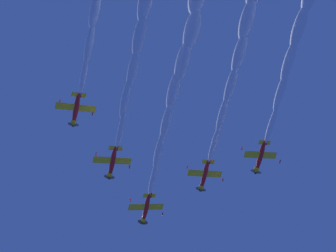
# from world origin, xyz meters

# --- Properties ---
(airplane_lead) EXTENTS (7.08, 7.22, 3.71)m
(airplane_lead) POSITION_xyz_m (-6.41, 4.91, 85.42)
(airplane_lead) COLOR red
(airplane_left_wingman) EXTENTS (7.08, 7.31, 3.51)m
(airplane_left_wingman) POSITION_xyz_m (1.70, -4.60, 83.78)
(airplane_left_wingman) COLOR red
(airplane_right_wingman) EXTENTS (7.08, 7.39, 3.31)m
(airplane_right_wingman) POSITION_xyz_m (4.27, 13.77, 85.92)
(airplane_right_wingman) COLOR red
(airplane_outer_left) EXTENTS (7.07, 7.29, 3.52)m
(airplane_outer_left) POSITION_xyz_m (9.14, -14.40, 85.28)
(airplane_outer_left) COLOR red
(airplane_outer_right) EXTENTS (7.08, 7.18, 3.81)m
(airplane_outer_right) POSITION_xyz_m (12.39, 21.98, 83.22)
(airplane_outer_right) COLOR red
(smoke_trail_lead) EXTENTS (44.37, 6.72, 3.52)m
(smoke_trail_lead) POSITION_xyz_m (25.65, 1.59, 86.08)
(smoke_trail_lead) COLOR white
(smoke_trail_right_wingman) EXTENTS (44.13, 6.44, 3.28)m
(smoke_trail_right_wingman) POSITION_xyz_m (36.37, 10.52, 86.51)
(smoke_trail_right_wingman) COLOR white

